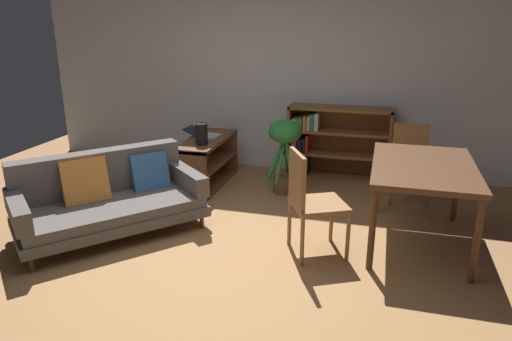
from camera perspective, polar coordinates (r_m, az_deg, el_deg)
The scene contains 11 objects.
ground_plane at distance 4.37m, azimuth -5.65°, elevation -10.01°, with size 8.16×8.16×0.00m, color #9E7042.
back_wall_panel at distance 6.47m, azimuth 2.68°, elevation 11.95°, with size 6.80×0.10×2.70m, color silver.
fabric_couch at distance 4.90m, azimuth -17.47°, elevation -3.03°, with size 1.80×1.87×0.77m.
media_console at distance 6.00m, azimuth -6.01°, elevation 1.08°, with size 0.45×1.18×0.59m.
open_laptop at distance 6.06m, azimuth -6.32°, elevation 4.40°, with size 0.45×0.30×0.10m.
desk_speaker at distance 5.63m, azimuth -6.59°, elevation 4.40°, with size 0.14×0.14×0.26m.
potted_floor_plant at distance 5.60m, azimuth 3.51°, elevation 3.03°, with size 0.40×0.55×0.90m.
dining_table at distance 4.55m, azimuth 19.55°, elevation -0.20°, with size 0.90×1.36×0.78m.
dining_chair_near at distance 4.16m, azimuth 6.57°, elevation -3.33°, with size 0.60×0.60×0.96m.
dining_chair_far at distance 5.68m, azimuth 18.11°, elevation 1.49°, with size 0.46×0.42×0.88m.
bookshelf at distance 6.31m, azimuth 9.15°, elevation 3.46°, with size 1.32×0.35×0.94m.
Camera 1 is at (1.43, -3.57, 2.07)m, focal length 33.09 mm.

